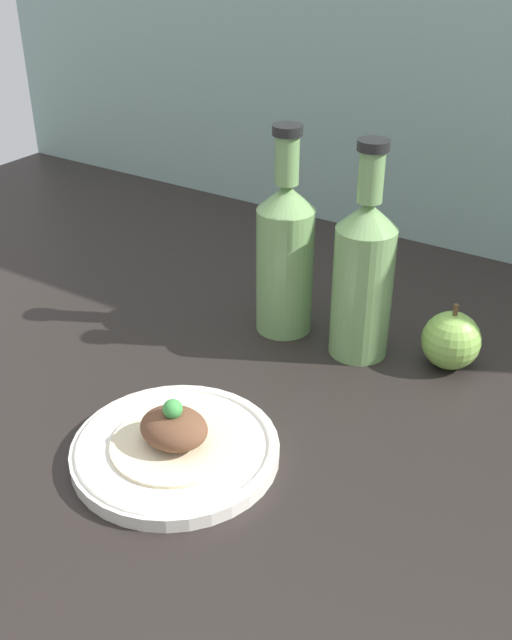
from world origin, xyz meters
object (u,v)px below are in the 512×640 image
object	(u,v)px
plate	(175,449)
plated_food	(174,432)
apple	(451,340)
cider_bottle_left	(285,253)
cider_bottle_right	(363,274)

from	to	relation	value
plate	plated_food	distance (cm)	2.28
plated_food	apple	xyz separation A→B (cm)	(17.90, 32.68, 0.42)
plate	cider_bottle_left	xyz separation A→B (cm)	(-4.52, 29.56, 10.16)
plate	cider_bottle_left	size ratio (longest dim) A/B	0.79
apple	cider_bottle_right	bearing A→B (deg)	-164.37
plate	apple	world-z (taller)	apple
plated_food	cider_bottle_left	size ratio (longest dim) A/B	0.49
cider_bottle_left	cider_bottle_right	xyz separation A→B (cm)	(11.28, 0.00, 0.00)
cider_bottle_left	plated_food	bearing A→B (deg)	-81.31
plated_food	cider_bottle_left	distance (cm)	30.93
plate	apple	distance (cm)	37.35
plate	cider_bottle_right	world-z (taller)	cider_bottle_right
plated_food	cider_bottle_left	xyz separation A→B (cm)	(-4.52, 29.56, 7.88)
plated_food	cider_bottle_right	distance (cm)	31.33
plated_food	apple	bearing A→B (deg)	61.29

